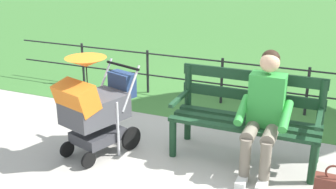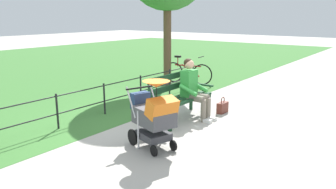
{
  "view_description": "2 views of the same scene",
  "coord_description": "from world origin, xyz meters",
  "px_view_note": "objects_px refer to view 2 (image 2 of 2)",
  "views": [
    {
      "loc": [
        -1.58,
        4.14,
        2.28
      ],
      "look_at": [
        0.14,
        0.08,
        0.68
      ],
      "focal_mm": 44.9,
      "sensor_mm": 36.0,
      "label": 1
    },
    {
      "loc": [
        4.89,
        3.78,
        2.17
      ],
      "look_at": [
        0.0,
        0.14,
        0.7
      ],
      "focal_mm": 35.73,
      "sensor_mm": 36.0,
      "label": 2
    }
  ],
  "objects_px": {
    "person_on_bench": "(193,87)",
    "handbag": "(222,107)",
    "park_bench": "(179,95)",
    "stroller": "(154,114)",
    "bicycle": "(187,72)"
  },
  "relations": [
    {
      "from": "park_bench",
      "to": "stroller",
      "type": "relative_size",
      "value": 1.39
    },
    {
      "from": "stroller",
      "to": "handbag",
      "type": "xyz_separation_m",
      "value": [
        -2.52,
        -0.06,
        -0.47
      ]
    },
    {
      "from": "stroller",
      "to": "handbag",
      "type": "bearing_deg",
      "value": -178.7
    },
    {
      "from": "person_on_bench",
      "to": "handbag",
      "type": "relative_size",
      "value": 3.45
    },
    {
      "from": "person_on_bench",
      "to": "stroller",
      "type": "xyz_separation_m",
      "value": [
        1.79,
        0.38,
        -0.08
      ]
    },
    {
      "from": "park_bench",
      "to": "handbag",
      "type": "bearing_deg",
      "value": 150.05
    },
    {
      "from": "stroller",
      "to": "bicycle",
      "type": "height_order",
      "value": "stroller"
    },
    {
      "from": "stroller",
      "to": "bicycle",
      "type": "relative_size",
      "value": 0.7
    },
    {
      "from": "bicycle",
      "to": "stroller",
      "type": "bearing_deg",
      "value": 27.63
    },
    {
      "from": "park_bench",
      "to": "person_on_bench",
      "type": "relative_size",
      "value": 1.26
    },
    {
      "from": "park_bench",
      "to": "stroller",
      "type": "xyz_separation_m",
      "value": [
        1.57,
        0.61,
        0.07
      ]
    },
    {
      "from": "person_on_bench",
      "to": "bicycle",
      "type": "xyz_separation_m",
      "value": [
        -3.02,
        -2.13,
        -0.31
      ]
    },
    {
      "from": "person_on_bench",
      "to": "handbag",
      "type": "height_order",
      "value": "person_on_bench"
    },
    {
      "from": "bicycle",
      "to": "person_on_bench",
      "type": "bearing_deg",
      "value": 35.27
    },
    {
      "from": "handbag",
      "to": "park_bench",
      "type": "bearing_deg",
      "value": -29.95
    }
  ]
}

